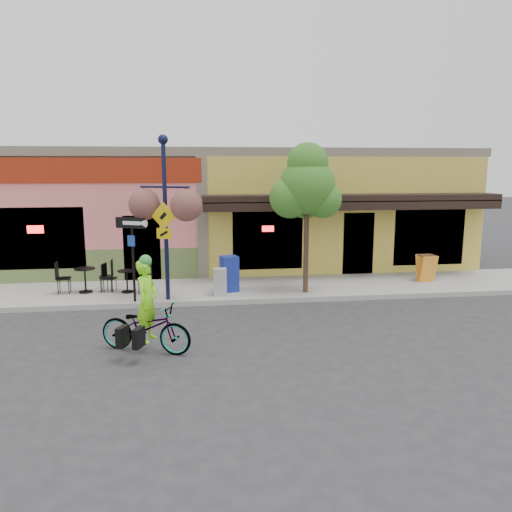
{
  "coord_description": "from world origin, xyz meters",
  "views": [
    {
      "loc": [
        -1.37,
        -13.17,
        3.92
      ],
      "look_at": [
        0.42,
        0.5,
        1.4
      ],
      "focal_mm": 35.0,
      "sensor_mm": 36.0,
      "label": 1
    }
  ],
  "objects_px": {
    "newspaper_box_grey": "(220,282)",
    "building": "(224,206)",
    "bicycle": "(146,327)",
    "newspaper_box_blue": "(229,274)",
    "cyclist_rider": "(148,312)",
    "lamp_post": "(166,219)",
    "street_tree": "(307,218)",
    "one_way_sign": "(133,260)"
  },
  "relations": [
    {
      "from": "newspaper_box_grey",
      "to": "building",
      "type": "bearing_deg",
      "value": 85.29
    },
    {
      "from": "building",
      "to": "bicycle",
      "type": "xyz_separation_m",
      "value": [
        -2.37,
        -10.36,
        -1.71
      ]
    },
    {
      "from": "newspaper_box_blue",
      "to": "newspaper_box_grey",
      "type": "relative_size",
      "value": 1.34
    },
    {
      "from": "cyclist_rider",
      "to": "lamp_post",
      "type": "xyz_separation_m",
      "value": [
        0.25,
        3.67,
        1.58
      ]
    },
    {
      "from": "bicycle",
      "to": "street_tree",
      "type": "distance_m",
      "value": 6.19
    },
    {
      "from": "bicycle",
      "to": "newspaper_box_grey",
      "type": "relative_size",
      "value": 2.55
    },
    {
      "from": "newspaper_box_blue",
      "to": "one_way_sign",
      "type": "bearing_deg",
      "value": -179.06
    },
    {
      "from": "cyclist_rider",
      "to": "street_tree",
      "type": "bearing_deg",
      "value": -25.03
    },
    {
      "from": "one_way_sign",
      "to": "newspaper_box_grey",
      "type": "relative_size",
      "value": 2.95
    },
    {
      "from": "one_way_sign",
      "to": "newspaper_box_blue",
      "type": "bearing_deg",
      "value": 41.67
    },
    {
      "from": "bicycle",
      "to": "lamp_post",
      "type": "bearing_deg",
      "value": 17.66
    },
    {
      "from": "lamp_post",
      "to": "one_way_sign",
      "type": "height_order",
      "value": "lamp_post"
    },
    {
      "from": "cyclist_rider",
      "to": "newspaper_box_grey",
      "type": "relative_size",
      "value": 2.17
    },
    {
      "from": "cyclist_rider",
      "to": "one_way_sign",
      "type": "xyz_separation_m",
      "value": [
        -0.66,
        3.55,
        0.46
      ]
    },
    {
      "from": "bicycle",
      "to": "street_tree",
      "type": "relative_size",
      "value": 0.46
    },
    {
      "from": "building",
      "to": "lamp_post",
      "type": "distance_m",
      "value": 7.0
    },
    {
      "from": "lamp_post",
      "to": "street_tree",
      "type": "distance_m",
      "value": 4.08
    },
    {
      "from": "building",
      "to": "cyclist_rider",
      "type": "relative_size",
      "value": 10.46
    },
    {
      "from": "newspaper_box_grey",
      "to": "street_tree",
      "type": "bearing_deg",
      "value": 2.03
    },
    {
      "from": "building",
      "to": "lamp_post",
      "type": "bearing_deg",
      "value": -107.21
    },
    {
      "from": "building",
      "to": "newspaper_box_grey",
      "type": "height_order",
      "value": "building"
    },
    {
      "from": "bicycle",
      "to": "newspaper_box_blue",
      "type": "xyz_separation_m",
      "value": [
        2.11,
        4.37,
        0.15
      ]
    },
    {
      "from": "building",
      "to": "lamp_post",
      "type": "relative_size",
      "value": 3.96
    },
    {
      "from": "one_way_sign",
      "to": "newspaper_box_grey",
      "type": "xyz_separation_m",
      "value": [
        2.41,
        0.35,
        -0.78
      ]
    },
    {
      "from": "newspaper_box_blue",
      "to": "street_tree",
      "type": "relative_size",
      "value": 0.24
    },
    {
      "from": "newspaper_box_blue",
      "to": "cyclist_rider",
      "type": "bearing_deg",
      "value": -131.1
    },
    {
      "from": "bicycle",
      "to": "cyclist_rider",
      "type": "xyz_separation_m",
      "value": [
        0.05,
        0.0,
        0.33
      ]
    },
    {
      "from": "building",
      "to": "street_tree",
      "type": "relative_size",
      "value": 4.07
    },
    {
      "from": "cyclist_rider",
      "to": "newspaper_box_blue",
      "type": "height_order",
      "value": "cyclist_rider"
    },
    {
      "from": "bicycle",
      "to": "street_tree",
      "type": "height_order",
      "value": "street_tree"
    },
    {
      "from": "newspaper_box_blue",
      "to": "street_tree",
      "type": "distance_m",
      "value": 2.85
    },
    {
      "from": "lamp_post",
      "to": "street_tree",
      "type": "height_order",
      "value": "lamp_post"
    },
    {
      "from": "building",
      "to": "newspaper_box_blue",
      "type": "distance_m",
      "value": 6.19
    },
    {
      "from": "building",
      "to": "newspaper_box_blue",
      "type": "xyz_separation_m",
      "value": [
        -0.26,
        -5.99,
        -1.56
      ]
    },
    {
      "from": "bicycle",
      "to": "newspaper_box_blue",
      "type": "height_order",
      "value": "newspaper_box_blue"
    },
    {
      "from": "one_way_sign",
      "to": "cyclist_rider",
      "type": "bearing_deg",
      "value": -54.59
    },
    {
      "from": "cyclist_rider",
      "to": "one_way_sign",
      "type": "relative_size",
      "value": 0.73
    },
    {
      "from": "cyclist_rider",
      "to": "newspaper_box_grey",
      "type": "bearing_deg",
      "value": -1.81
    },
    {
      "from": "building",
      "to": "lamp_post",
      "type": "height_order",
      "value": "lamp_post"
    },
    {
      "from": "cyclist_rider",
      "to": "street_tree",
      "type": "relative_size",
      "value": 0.39
    },
    {
      "from": "newspaper_box_grey",
      "to": "newspaper_box_blue",
      "type": "bearing_deg",
      "value": 56.84
    },
    {
      "from": "lamp_post",
      "to": "one_way_sign",
      "type": "distance_m",
      "value": 1.44
    }
  ]
}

